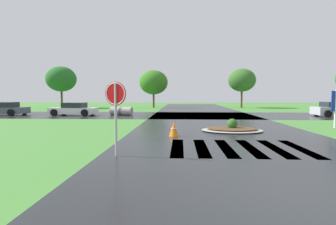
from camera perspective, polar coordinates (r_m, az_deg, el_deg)
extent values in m
cube|color=#478438|center=(5.78, 25.37, -17.10)|extent=(120.00, 120.00, 0.10)
cube|color=#232628|center=(15.26, 10.80, -3.59)|extent=(9.58, 80.00, 0.01)
cube|color=#232628|center=(25.18, 7.62, -0.60)|extent=(90.00, 8.62, 0.01)
cube|color=white|center=(9.94, 2.05, -7.58)|extent=(0.45, 3.40, 0.01)
cube|color=white|center=(9.97, 7.28, -7.57)|extent=(0.45, 3.40, 0.01)
cube|color=white|center=(10.08, 12.43, -7.51)|extent=(0.45, 3.40, 0.01)
cube|color=white|center=(10.27, 17.43, -7.38)|extent=(0.45, 3.40, 0.01)
cube|color=white|center=(10.53, 22.21, -7.22)|extent=(0.45, 3.40, 0.01)
cube|color=white|center=(10.86, 26.72, -7.01)|extent=(0.45, 3.40, 0.01)
cylinder|color=#B2B5BA|center=(8.55, -11.28, -1.64)|extent=(0.08, 0.08, 2.34)
cylinder|color=red|center=(8.51, -11.36, 4.04)|extent=(0.73, 0.27, 0.76)
torus|color=white|center=(8.51, -11.36, 4.04)|extent=(0.70, 0.28, 0.73)
cube|color=white|center=(18.53, 32.69, 0.66)|extent=(0.13, 0.13, 2.25)
ellipsoid|color=#9E9B93|center=(14.65, 13.76, -3.73)|extent=(3.29, 2.38, 0.12)
ellipsoid|color=brown|center=(14.64, 13.77, -3.38)|extent=(2.70, 1.95, 0.10)
sphere|color=#2D6023|center=(14.61, 13.78, -2.41)|extent=(0.56, 0.56, 0.56)
cube|color=#1E232B|center=(28.00, 32.60, 1.50)|extent=(2.17, 1.63, 0.45)
cylinder|color=black|center=(28.17, 29.56, 0.05)|extent=(0.65, 0.26, 0.64)
cylinder|color=black|center=(26.66, 31.48, -0.22)|extent=(0.65, 0.26, 0.64)
cube|color=silver|center=(26.46, -19.82, 0.39)|extent=(4.35, 1.97, 0.56)
cube|color=#1E232B|center=(26.39, -19.67, 1.51)|extent=(1.98, 1.66, 0.48)
cylinder|color=black|center=(26.28, -23.55, -0.01)|extent=(0.65, 0.25, 0.64)
cylinder|color=black|center=(27.94, -21.71, 0.25)|extent=(0.65, 0.25, 0.64)
cylinder|color=black|center=(25.02, -17.69, -0.06)|extent=(0.65, 0.25, 0.64)
cylinder|color=black|center=(26.75, -16.14, 0.22)|extent=(0.65, 0.25, 0.64)
cube|color=#4C545B|center=(29.77, -32.24, 0.41)|extent=(4.48, 2.02, 0.59)
cube|color=#1E232B|center=(29.63, -31.97, 1.45)|extent=(1.99, 1.72, 0.49)
cylinder|color=black|center=(28.11, -30.97, -0.01)|extent=(0.65, 0.24, 0.64)
cylinder|color=black|center=(29.72, -28.78, 0.25)|extent=(0.65, 0.24, 0.64)
cylinder|color=#9E9B93|center=(25.62, -11.04, 0.32)|extent=(1.33, 1.00, 0.79)
cylinder|color=#9E9B93|center=(25.26, -9.15, 0.29)|extent=(1.33, 1.00, 0.79)
cone|color=orange|center=(12.40, 1.28, -3.62)|extent=(0.45, 0.45, 0.71)
torus|color=white|center=(12.40, 1.28, -3.46)|extent=(0.28, 0.28, 0.04)
cube|color=orange|center=(12.45, 1.28, -5.17)|extent=(0.36, 0.36, 0.03)
cylinder|color=#4C3823|center=(41.44, -22.10, 2.80)|extent=(0.28, 0.28, 2.72)
ellipsoid|color=#256424|center=(41.50, -22.20, 6.76)|extent=(4.30, 4.30, 3.65)
cylinder|color=#4C3823|center=(39.49, -3.15, 2.74)|extent=(0.28, 0.28, 2.30)
ellipsoid|color=#347420|center=(39.52, -3.16, 6.57)|extent=(4.26, 4.26, 3.62)
cylinder|color=#4C3823|center=(40.48, 15.70, 2.90)|extent=(0.28, 0.28, 2.69)
ellipsoid|color=#356526|center=(40.53, 15.78, 6.79)|extent=(4.00, 4.00, 3.40)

